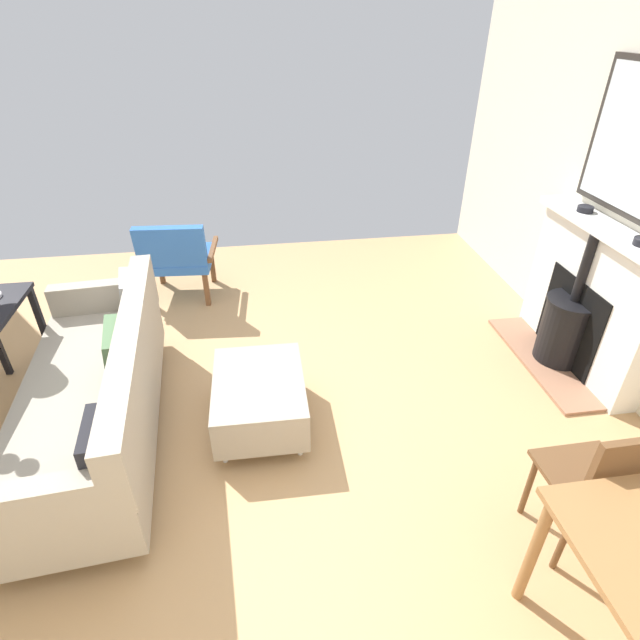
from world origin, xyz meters
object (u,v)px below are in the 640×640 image
sofa (99,393)px  armchair_accent (177,255)px  fireplace (583,307)px  mantel_bowl_near (585,209)px  ottoman (260,397)px  dining_chair_near_fireplace (603,481)px

sofa → armchair_accent: 1.79m
fireplace → sofa: bearing=5.4°
mantel_bowl_near → sofa: (3.40, 0.62, -0.78)m
ottoman → armchair_accent: (0.66, -1.80, 0.22)m
fireplace → armchair_accent: (3.08, -1.44, -0.04)m
ottoman → armchair_accent: 1.93m
ottoman → mantel_bowl_near: bearing=-164.7°
sofa → armchair_accent: (-0.31, -1.76, 0.10)m
armchair_accent → sofa: bearing=79.9°
armchair_accent → dining_chair_near_fireplace: 3.68m
armchair_accent → dining_chair_near_fireplace: (-2.21, 2.94, 0.06)m
fireplace → dining_chair_near_fireplace: bearing=59.9°
fireplace → sofa: 3.41m
fireplace → mantel_bowl_near: 0.71m
dining_chair_near_fireplace → mantel_bowl_near: bearing=-116.1°
mantel_bowl_near → fireplace: bearing=87.5°
armchair_accent → mantel_bowl_near: bearing=159.8°
fireplace → ottoman: fireplace is taller
mantel_bowl_near → dining_chair_near_fireplace: bearing=63.9°
sofa → dining_chair_near_fireplace: bearing=154.8°
fireplace → ottoman: size_ratio=1.76×
fireplace → dining_chair_near_fireplace: size_ratio=1.57×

